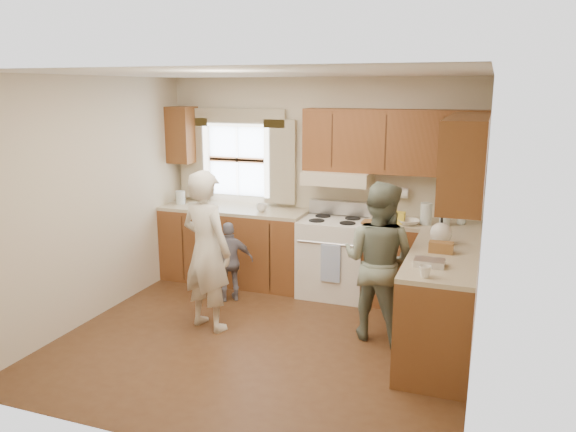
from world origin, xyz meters
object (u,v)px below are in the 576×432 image
at_px(child, 230,262).
at_px(stove, 334,256).
at_px(woman_right, 379,261).
at_px(woman_left, 206,251).

bearing_deg(child, stove, 174.47).
xyz_separation_m(woman_right, child, (-1.76, 0.39, -0.31)).
height_order(stove, woman_left, woman_left).
distance_m(woman_left, child, 0.83).
distance_m(woman_right, child, 1.83).
bearing_deg(stove, woman_left, -125.13).
distance_m(woman_left, woman_right, 1.69).
relative_size(stove, woman_right, 0.70).
relative_size(stove, woman_left, 0.66).
bearing_deg(woman_right, stove, -40.47).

